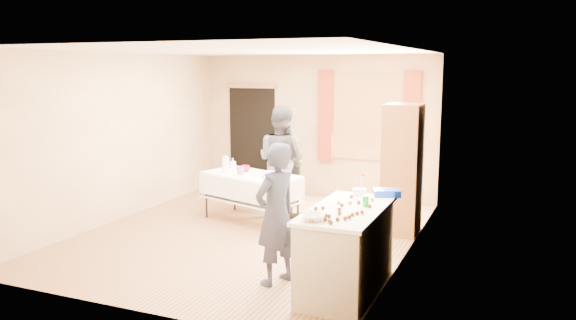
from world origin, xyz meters
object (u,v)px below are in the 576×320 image
at_px(cabinet, 402,169).
at_px(counter, 347,250).
at_px(party_table, 251,193).
at_px(woman, 281,161).
at_px(girl, 276,214).
at_px(chair, 283,187).

relative_size(cabinet, counter, 1.21).
distance_m(party_table, woman, 0.77).
bearing_deg(party_table, woman, 82.40).
distance_m(cabinet, girl, 2.61).
xyz_separation_m(counter, chair, (-2.11, 3.19, -0.12)).
xyz_separation_m(chair, girl, (1.33, -3.27, 0.46)).
bearing_deg(counter, party_table, 136.24).
height_order(party_table, chair, chair).
height_order(party_table, girl, girl).
bearing_deg(counter, woman, 125.68).
xyz_separation_m(cabinet, party_table, (-2.28, -0.28, -0.49)).
bearing_deg(woman, cabinet, -175.69).
bearing_deg(girl, chair, -137.05).
height_order(party_table, woman, woman).
bearing_deg(cabinet, party_table, -172.94).
relative_size(counter, girl, 0.98).
bearing_deg(woman, chair, -56.48).
relative_size(party_table, woman, 0.96).
relative_size(counter, chair, 1.39).
bearing_deg(girl, cabinet, -178.90).
distance_m(cabinet, counter, 2.42).
bearing_deg(party_table, counter, -26.17).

